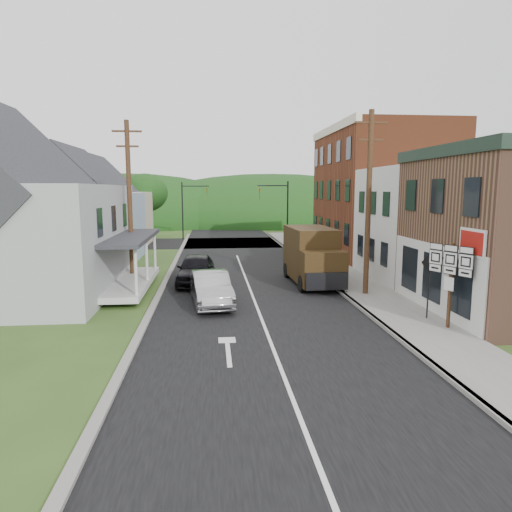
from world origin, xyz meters
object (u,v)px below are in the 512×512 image
object	(u,v)px
dark_sedan	(196,269)
delivery_van	(312,256)
silver_sedan	(211,289)
route_sign_cluster	(450,274)
warning_sign	(428,278)

from	to	relation	value
dark_sedan	delivery_van	xyz separation A→B (m)	(6.48, -0.70, 0.77)
dark_sedan	silver_sedan	bearing A→B (deg)	-76.65
silver_sedan	dark_sedan	distance (m)	4.89
delivery_van	route_sign_cluster	distance (m)	9.52
silver_sedan	delivery_van	world-z (taller)	delivery_van
dark_sedan	route_sign_cluster	bearing A→B (deg)	-41.59
silver_sedan	dark_sedan	size ratio (longest dim) A/B	0.95
dark_sedan	route_sign_cluster	world-z (taller)	route_sign_cluster
dark_sedan	warning_sign	bearing A→B (deg)	-37.93
delivery_van	dark_sedan	bearing A→B (deg)	171.75
warning_sign	dark_sedan	bearing A→B (deg)	120.44
dark_sedan	route_sign_cluster	size ratio (longest dim) A/B	1.52
delivery_van	warning_sign	distance (m)	8.21
route_sign_cluster	delivery_van	bearing A→B (deg)	84.59
delivery_van	route_sign_cluster	world-z (taller)	route_sign_cluster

